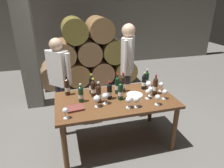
# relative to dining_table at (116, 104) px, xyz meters

# --- Properties ---
(ground_plane) EXTENTS (14.00, 14.00, 0.00)m
(ground_plane) POSITION_rel_dining_table_xyz_m (0.00, 0.00, -0.67)
(ground_plane) COLOR #66635E
(cellar_back_wall) EXTENTS (10.00, 0.24, 2.80)m
(cellar_back_wall) POSITION_rel_dining_table_xyz_m (0.00, 4.20, 0.73)
(cellar_back_wall) COLOR slate
(cellar_back_wall) RESTS_ON ground_plane
(barrel_stack) EXTENTS (2.49, 0.90, 1.69)m
(barrel_stack) POSITION_rel_dining_table_xyz_m (-0.00, 2.60, 0.06)
(barrel_stack) COLOR #876444
(barrel_stack) RESTS_ON ground_plane
(stone_pillar) EXTENTS (0.32, 0.32, 2.60)m
(stone_pillar) POSITION_rel_dining_table_xyz_m (-1.30, 1.60, 0.63)
(stone_pillar) COLOR slate
(stone_pillar) RESTS_ON ground_plane
(dining_table) EXTENTS (1.70, 0.90, 0.76)m
(dining_table) POSITION_rel_dining_table_xyz_m (0.00, 0.00, 0.00)
(dining_table) COLOR brown
(dining_table) RESTS_ON ground_plane
(wine_bottle_0) EXTENTS (0.07, 0.07, 0.27)m
(wine_bottle_0) POSITION_rel_dining_table_xyz_m (-0.08, 0.03, 0.21)
(wine_bottle_0) COLOR black
(wine_bottle_0) RESTS_ON dining_table
(wine_bottle_1) EXTENTS (0.07, 0.07, 0.30)m
(wine_bottle_1) POSITION_rel_dining_table_xyz_m (0.06, -0.03, 0.22)
(wine_bottle_1) COLOR black
(wine_bottle_1) RESTS_ON dining_table
(wine_bottle_2) EXTENTS (0.07, 0.07, 0.31)m
(wine_bottle_2) POSITION_rel_dining_table_xyz_m (0.18, 0.21, 0.22)
(wine_bottle_2) COLOR black
(wine_bottle_2) RESTS_ON dining_table
(wine_bottle_3) EXTENTS (0.07, 0.07, 0.31)m
(wine_bottle_3) POSITION_rel_dining_table_xyz_m (-0.25, -0.03, 0.22)
(wine_bottle_3) COLOR black
(wine_bottle_3) RESTS_ON dining_table
(wine_bottle_4) EXTENTS (0.07, 0.07, 0.31)m
(wine_bottle_4) POSITION_rel_dining_table_xyz_m (-0.30, 0.27, 0.23)
(wine_bottle_4) COLOR black
(wine_bottle_4) RESTS_ON dining_table
(wine_bottle_5) EXTENTS (0.07, 0.07, 0.28)m
(wine_bottle_5) POSITION_rel_dining_table_xyz_m (-0.29, 0.17, 0.21)
(wine_bottle_5) COLOR black
(wine_bottle_5) RESTS_ON dining_table
(wine_bottle_6) EXTENTS (0.07, 0.07, 0.28)m
(wine_bottle_6) POSITION_rel_dining_table_xyz_m (0.53, 0.21, 0.21)
(wine_bottle_6) COLOR black
(wine_bottle_6) RESTS_ON dining_table
(wine_bottle_7) EXTENTS (0.07, 0.07, 0.31)m
(wine_bottle_7) POSITION_rel_dining_table_xyz_m (0.61, 0.00, 0.22)
(wine_bottle_7) COLOR black
(wine_bottle_7) RESTS_ON dining_table
(wine_bottle_8) EXTENTS (0.07, 0.07, 0.30)m
(wine_bottle_8) POSITION_rel_dining_table_xyz_m (-0.66, 0.32, 0.22)
(wine_bottle_8) COLOR black
(wine_bottle_8) RESTS_ON dining_table
(wine_bottle_9) EXTENTS (0.07, 0.07, 0.32)m
(wine_bottle_9) POSITION_rel_dining_table_xyz_m (0.08, 0.17, 0.23)
(wine_bottle_9) COLOR black
(wine_bottle_9) RESTS_ON dining_table
(wine_bottle_10) EXTENTS (0.07, 0.07, 0.27)m
(wine_bottle_10) POSITION_rel_dining_table_xyz_m (-0.49, 0.05, 0.21)
(wine_bottle_10) COLOR #19381E
(wine_bottle_10) RESTS_ON dining_table
(wine_bottle_11) EXTENTS (0.07, 0.07, 0.30)m
(wine_bottle_11) POSITION_rel_dining_table_xyz_m (0.61, 0.30, 0.22)
(wine_bottle_11) COLOR black
(wine_bottle_11) RESTS_ON dining_table
(wine_glass_0) EXTENTS (0.09, 0.09, 0.16)m
(wine_glass_0) POSITION_rel_dining_table_xyz_m (0.09, -0.28, 0.20)
(wine_glass_0) COLOR white
(wine_glass_0) RESTS_ON dining_table
(wine_glass_1) EXTENTS (0.09, 0.09, 0.16)m
(wine_glass_1) POSITION_rel_dining_table_xyz_m (0.57, 0.12, 0.21)
(wine_glass_1) COLOR white
(wine_glass_1) RESTS_ON dining_table
(wine_glass_2) EXTENTS (0.07, 0.07, 0.15)m
(wine_glass_2) POSITION_rel_dining_table_xyz_m (0.75, 0.07, 0.20)
(wine_glass_2) COLOR white
(wine_glass_2) RESTS_ON dining_table
(wine_glass_3) EXTENTS (0.09, 0.09, 0.16)m
(wine_glass_3) POSITION_rel_dining_table_xyz_m (0.20, -0.29, 0.20)
(wine_glass_3) COLOR white
(wine_glass_3) RESTS_ON dining_table
(wine_glass_4) EXTENTS (0.07, 0.07, 0.15)m
(wine_glass_4) POSITION_rel_dining_table_xyz_m (0.45, -0.11, 0.19)
(wine_glass_4) COLOR white
(wine_glass_4) RESTS_ON dining_table
(wine_glass_5) EXTENTS (0.07, 0.07, 0.14)m
(wine_glass_5) POSITION_rel_dining_table_xyz_m (-0.72, -0.32, 0.19)
(wine_glass_5) COLOR white
(wine_glass_5) RESTS_ON dining_table
(wine_glass_6) EXTENTS (0.07, 0.07, 0.15)m
(wine_glass_6) POSITION_rel_dining_table_xyz_m (0.67, -0.18, 0.20)
(wine_glass_6) COLOR white
(wine_glass_6) RESTS_ON dining_table
(wine_glass_7) EXTENTS (0.09, 0.09, 0.16)m
(wine_glass_7) POSITION_rel_dining_table_xyz_m (-0.18, -0.10, 0.20)
(wine_glass_7) COLOR white
(wine_glass_7) RESTS_ON dining_table
(wine_glass_8) EXTENTS (0.08, 0.08, 0.15)m
(wine_glass_8) POSITION_rel_dining_table_xyz_m (0.50, -0.31, 0.20)
(wine_glass_8) COLOR white
(wine_glass_8) RESTS_ON dining_table
(wine_glass_9) EXTENTS (0.09, 0.09, 0.16)m
(wine_glass_9) POSITION_rel_dining_table_xyz_m (-0.30, -0.15, 0.21)
(wine_glass_9) COLOR white
(wine_glass_9) RESTS_ON dining_table
(wine_glass_10) EXTENTS (0.08, 0.08, 0.15)m
(wine_glass_10) POSITION_rel_dining_table_xyz_m (0.52, -0.04, 0.20)
(wine_glass_10) COLOR white
(wine_glass_10) RESTS_ON dining_table
(tasting_notebook) EXTENTS (0.24, 0.19, 0.03)m
(tasting_notebook) POSITION_rel_dining_table_xyz_m (-0.59, -0.14, 0.11)
(tasting_notebook) COLOR brown
(tasting_notebook) RESTS_ON dining_table
(serving_plate) EXTENTS (0.24, 0.24, 0.01)m
(serving_plate) POSITION_rel_dining_table_xyz_m (0.31, 0.04, 0.10)
(serving_plate) COLOR white
(serving_plate) RESTS_ON dining_table
(sommelier_presenting) EXTENTS (0.32, 0.44, 1.72)m
(sommelier_presenting) POSITION_rel_dining_table_xyz_m (0.43, 0.75, 0.37)
(sommelier_presenting) COLOR #383842
(sommelier_presenting) RESTS_ON ground_plane
(taster_seated_left) EXTENTS (0.38, 0.37, 1.54)m
(taster_seated_left) POSITION_rel_dining_table_xyz_m (-0.75, 0.72, 0.25)
(taster_seated_left) COLOR #383842
(taster_seated_left) RESTS_ON ground_plane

